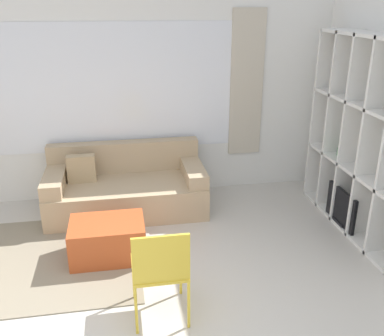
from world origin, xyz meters
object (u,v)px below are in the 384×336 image
shelving_unit (367,140)px  couch_main (126,188)px  folding_chair (160,266)px  ottoman (108,240)px

shelving_unit → couch_main: size_ratio=1.13×
couch_main → folding_chair: 2.14m
couch_main → folding_chair: (0.22, -2.11, 0.24)m
shelving_unit → folding_chair: bearing=-153.8°
couch_main → ottoman: couch_main is taller
folding_chair → shelving_unit: bearing=-153.8°
ottoman → folding_chair: folding_chair is taller
couch_main → folding_chair: size_ratio=2.22×
shelving_unit → folding_chair: shelving_unit is taller
ottoman → folding_chair: size_ratio=0.87×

